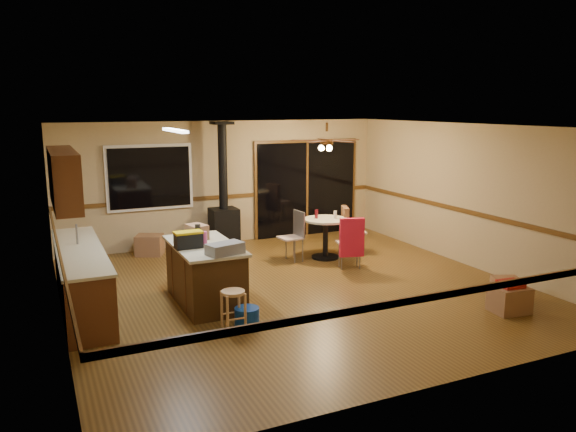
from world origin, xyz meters
TOP-DOWN VIEW (x-y plane):
  - floor at (0.00, 0.00)m, footprint 7.00×7.00m
  - ceiling at (0.00, 0.00)m, footprint 7.00×7.00m
  - wall_back at (0.00, 3.50)m, footprint 7.00×0.00m
  - wall_front at (0.00, -3.50)m, footprint 7.00×0.00m
  - wall_left at (-3.50, 0.00)m, footprint 0.00×7.00m
  - wall_right at (3.50, 0.00)m, footprint 0.00×7.00m
  - chair_rail at (0.00, 0.00)m, footprint 7.00×7.00m
  - window at (-1.60, 3.45)m, footprint 1.72×0.10m
  - sliding_door at (1.90, 3.45)m, footprint 2.52×0.10m
  - lower_cabinets at (-3.20, 0.50)m, footprint 0.60×3.00m
  - countertop at (-3.20, 0.50)m, footprint 0.64×3.04m
  - upper_cabinets at (-3.33, 0.70)m, footprint 0.35×2.00m
  - kitchen_island at (-1.50, 0.00)m, footprint 0.88×1.68m
  - wood_stove at (-0.20, 3.05)m, footprint 0.55×0.50m
  - ceiling_fan at (1.33, 1.46)m, footprint 0.24×0.24m
  - fluorescent_strip at (-1.80, 0.30)m, footprint 0.10×1.20m
  - toolbox_grey at (-1.39, -0.65)m, footprint 0.56×0.40m
  - toolbox_black at (-1.76, -0.11)m, footprint 0.39×0.22m
  - toolbox_yellow_lid at (-1.76, -0.11)m, footprint 0.41×0.23m
  - box_on_island at (-1.50, 0.38)m, footprint 0.32×0.39m
  - bottle_dark at (-1.56, 0.12)m, footprint 0.11×0.11m
  - bottle_pink at (-1.49, -0.03)m, footprint 0.08×0.08m
  - bottle_white at (-1.50, 0.53)m, footprint 0.08×0.08m
  - bar_stool at (-1.49, -1.24)m, footprint 0.34×0.34m
  - blue_bucket at (-1.27, -1.17)m, footprint 0.40×0.40m
  - dining_table at (1.33, 1.46)m, footprint 0.85×0.85m
  - glass_red at (1.18, 1.56)m, footprint 0.07×0.07m
  - glass_cream at (1.51, 1.41)m, footprint 0.07×0.07m
  - chair_left at (0.73, 1.57)m, footprint 0.44×0.43m
  - chair_near at (1.38, 0.58)m, footprint 0.52×0.55m
  - chair_right at (1.86, 1.58)m, footprint 0.58×0.56m
  - box_under_window at (-1.73, 3.10)m, footprint 0.63×0.58m
  - box_corner_a at (2.35, -2.19)m, footprint 0.54×0.47m
  - box_corner_b at (2.77, -1.72)m, footprint 0.49×0.46m
  - box_small_red at (2.35, -2.19)m, footprint 0.35×0.30m

SIDE VIEW (x-z plane):
  - floor at x=0.00m, z-range 0.00..0.00m
  - blue_bucket at x=-1.27m, z-range 0.00..0.28m
  - box_corner_b at x=2.77m, z-range 0.00..0.32m
  - box_corner_a at x=2.35m, z-range 0.00..0.38m
  - box_under_window at x=-1.73m, z-range 0.00..0.40m
  - bar_stool at x=-1.49m, z-range 0.00..0.56m
  - box_small_red at x=2.35m, z-range 0.38..0.46m
  - lower_cabinets at x=-3.20m, z-range 0.00..0.86m
  - kitchen_island at x=-1.50m, z-range 0.00..0.90m
  - dining_table at x=1.33m, z-range 0.14..0.92m
  - chair_left at x=0.73m, z-range 0.33..0.85m
  - chair_near at x=1.38m, z-range 0.25..0.95m
  - chair_right at x=1.86m, z-range 0.25..0.95m
  - wood_stove at x=-0.20m, z-range -0.53..1.99m
  - glass_cream at x=1.51m, z-range 0.78..0.93m
  - glass_red at x=1.18m, z-range 0.78..0.95m
  - countertop at x=-3.20m, z-range 0.86..0.90m
  - toolbox_grey at x=-1.39m, z-range 0.90..1.06m
  - bottle_white at x=-1.50m, z-range 0.90..1.07m
  - bottle_pink at x=-1.49m, z-range 0.90..1.10m
  - chair_rail at x=0.00m, z-range 0.96..1.04m
  - toolbox_black at x=-1.76m, z-range 0.90..1.11m
  - box_on_island at x=-1.50m, z-range 0.90..1.12m
  - bottle_dark at x=-1.56m, z-range 0.90..1.18m
  - sliding_door at x=1.90m, z-range 0.00..2.10m
  - toolbox_yellow_lid at x=-1.76m, z-range 1.11..1.15m
  - wall_back at x=0.00m, z-range -2.20..4.80m
  - wall_front at x=0.00m, z-range -2.20..4.80m
  - wall_left at x=-3.50m, z-range -2.20..4.80m
  - wall_right at x=3.50m, z-range -2.20..4.80m
  - window at x=-1.60m, z-range 0.84..2.16m
  - upper_cabinets at x=-3.33m, z-range 1.50..2.30m
  - ceiling_fan at x=1.33m, z-range 1.94..2.49m
  - fluorescent_strip at x=-1.80m, z-range 2.54..2.58m
  - ceiling at x=0.00m, z-range 2.60..2.60m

